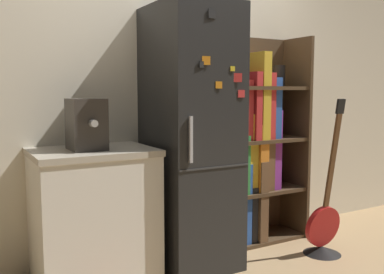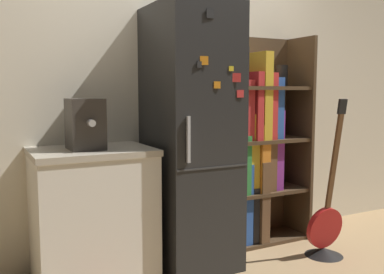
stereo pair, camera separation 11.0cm
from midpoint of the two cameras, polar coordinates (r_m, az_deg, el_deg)
ground_plane at (r=3.27m, az=1.75°, el=-16.99°), size 16.00×16.00×0.00m
wall_back at (r=3.43m, az=-2.07°, el=6.40°), size 8.00×0.05×2.60m
refrigerator at (r=3.13m, az=0.78°, el=-0.09°), size 0.55×0.70×1.89m
bookshelf at (r=3.65m, az=8.98°, el=-1.35°), size 0.79×0.38×1.74m
kitchen_counter at (r=3.00m, az=-12.06°, el=-10.09°), size 0.78×0.61×0.91m
espresso_machine at (r=2.86m, az=-12.99°, el=1.70°), size 0.22×0.32×0.33m
guitar at (r=3.59m, az=18.18°, el=-12.19°), size 0.33×0.30×1.23m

